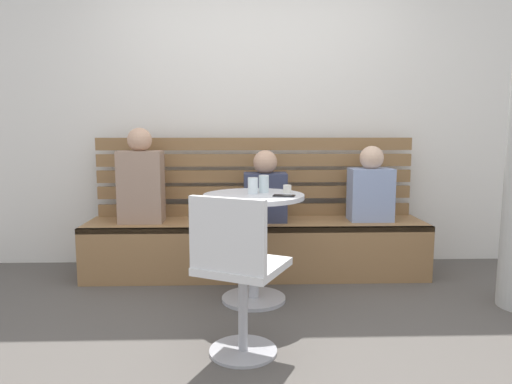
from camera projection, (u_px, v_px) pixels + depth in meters
ground at (263, 341)px, 2.57m from camera, size 8.00×8.00×0.00m
back_wall at (254, 97)px, 4.00m from camera, size 5.20×0.10×2.90m
booth_bench at (256, 248)px, 3.72m from camera, size 2.70×0.52×0.44m
booth_backrest at (255, 177)px, 3.89m from camera, size 2.65×0.04×0.66m
cafe_table at (254, 227)px, 3.11m from camera, size 0.68×0.68×0.74m
white_chair at (237, 271)px, 2.32m from camera, size 0.54×0.54×0.85m
person_adult at (141, 180)px, 3.62m from camera, size 0.34×0.22×0.75m
person_child_left at (371, 188)px, 3.70m from camera, size 0.34×0.22×0.60m
person_child_middle at (265, 191)px, 3.67m from camera, size 0.34×0.22×0.57m
cup_espresso_small at (287, 189)px, 3.15m from camera, size 0.06×0.06×0.05m
cup_water_clear at (253, 186)px, 3.10m from camera, size 0.07×0.07×0.11m
cup_glass_tall at (264, 184)px, 3.16m from camera, size 0.07×0.07×0.12m
phone_on_table at (284, 196)px, 2.99m from camera, size 0.15×0.10×0.01m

